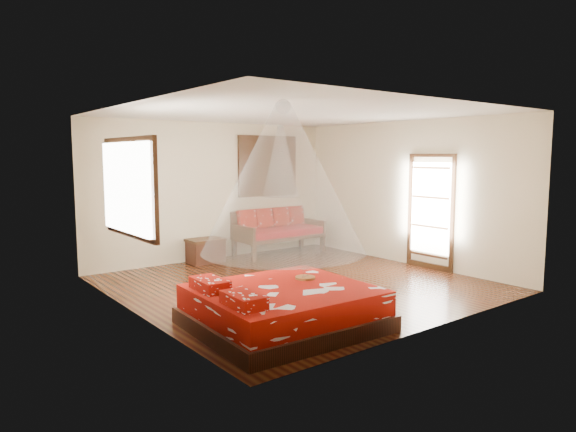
# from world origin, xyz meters

# --- Properties ---
(room) EXTENTS (5.54, 5.54, 2.84)m
(room) POSITION_xyz_m (0.00, 0.00, 1.40)
(room) COLOR black
(room) RESTS_ON ground
(bed) EXTENTS (2.23, 2.03, 0.64)m
(bed) POSITION_xyz_m (-1.52, -1.60, 0.25)
(bed) COLOR black
(bed) RESTS_ON floor
(daybed) EXTENTS (1.96, 0.87, 0.98)m
(daybed) POSITION_xyz_m (1.34, 2.39, 0.52)
(daybed) COLOR black
(daybed) RESTS_ON floor
(storage_chest) EXTENTS (0.70, 0.51, 0.48)m
(storage_chest) POSITION_xyz_m (-0.39, 2.45, 0.24)
(storage_chest) COLOR black
(storage_chest) RESTS_ON floor
(shutter_panel) EXTENTS (1.52, 0.06, 1.32)m
(shutter_panel) POSITION_xyz_m (1.34, 2.72, 1.90)
(shutter_panel) COLOR black
(shutter_panel) RESTS_ON wall_back
(window_left) EXTENTS (0.10, 1.74, 1.34)m
(window_left) POSITION_xyz_m (-2.71, 0.20, 1.70)
(window_left) COLOR black
(window_left) RESTS_ON wall_left
(glazed_door) EXTENTS (0.08, 1.02, 2.16)m
(glazed_door) POSITION_xyz_m (2.72, -0.60, 1.07)
(glazed_door) COLOR black
(glazed_door) RESTS_ON floor
(wine_tray) EXTENTS (0.27, 0.27, 0.21)m
(wine_tray) POSITION_xyz_m (-0.99, -1.40, 0.56)
(wine_tray) COLOR brown
(wine_tray) RESTS_ON bed
(mosquito_net_main) EXTENTS (2.01, 2.01, 1.80)m
(mosquito_net_main) POSITION_xyz_m (-1.50, -1.60, 1.85)
(mosquito_net_main) COLOR silver
(mosquito_net_main) RESTS_ON ceiling
(mosquito_net_daybed) EXTENTS (0.79, 0.79, 1.50)m
(mosquito_net_daybed) POSITION_xyz_m (1.34, 2.25, 2.00)
(mosquito_net_daybed) COLOR silver
(mosquito_net_daybed) RESTS_ON ceiling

